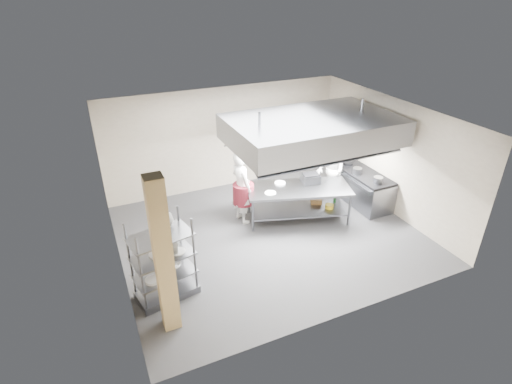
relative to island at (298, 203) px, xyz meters
name	(u,v)px	position (x,y,z in m)	size (l,w,h in m)	color
floor	(269,234)	(-1.00, -0.38, -0.46)	(7.00, 7.00, 0.00)	#3B3B3E
ceiling	(272,117)	(-1.00, -0.38, 2.54)	(7.00, 7.00, 0.00)	silver
wall_back	(225,139)	(-1.00, 2.62, 1.04)	(7.00, 7.00, 0.00)	tan
wall_left	(112,212)	(-4.50, -0.38, 1.04)	(6.00, 6.00, 0.00)	tan
wall_right	(390,156)	(2.50, -0.38, 1.04)	(6.00, 6.00, 0.00)	tan
column	(163,258)	(-3.90, -2.28, 1.04)	(0.30, 0.30, 3.00)	#E0B973
exhaust_hood	(312,130)	(0.30, 0.02, 1.94)	(4.00, 2.50, 0.60)	gray
hood_strip_a	(279,148)	(-0.60, 0.02, 1.62)	(1.60, 0.12, 0.04)	white
hood_strip_b	(342,137)	(1.20, 0.02, 1.62)	(1.60, 0.12, 0.04)	white
wall_shelf	(283,132)	(0.80, 2.46, 1.04)	(1.50, 0.28, 0.04)	gray
island	(298,203)	(0.00, 0.00, 0.00)	(2.61, 1.09, 0.91)	gray
island_worktop	(299,189)	(0.00, 0.00, 0.42)	(2.61, 1.09, 0.06)	gray
island_undershelf	(298,208)	(0.00, 0.00, -0.16)	(2.40, 0.98, 0.04)	slate
pass_rack	(163,259)	(-3.80, -1.47, 0.41)	(1.15, 0.67, 1.73)	gray
cooking_range	(360,187)	(2.08, 0.12, -0.04)	(0.80, 2.00, 0.84)	slate
range_top	(362,173)	(2.08, 0.12, 0.41)	(0.78, 1.96, 0.06)	black
chef_head	(241,187)	(-1.36, 0.52, 0.51)	(0.70, 0.46, 1.92)	silver
chef_line	(330,170)	(1.31, 0.55, 0.46)	(0.89, 0.69, 1.82)	silver
chef_plating	(170,249)	(-3.60, -1.17, 0.40)	(1.00, 0.42, 1.71)	silver
griddle	(310,179)	(0.42, 0.14, 0.56)	(0.45, 0.35, 0.22)	gray
wicker_basket	(316,201)	(0.56, 0.00, -0.07)	(0.28, 0.20, 0.12)	#8D5E38
stockpot	(357,171)	(1.87, 0.09, 0.53)	(0.25, 0.25, 0.17)	gray
plate_stack	(165,272)	(-3.80, -1.47, 0.10)	(0.28, 0.28, 0.05)	white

